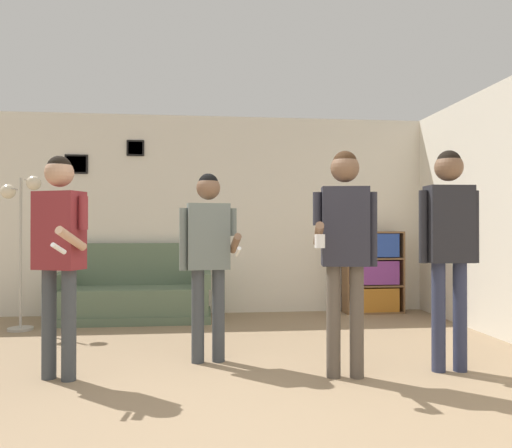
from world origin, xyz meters
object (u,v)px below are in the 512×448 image
object	(u,v)px
bookshelf	(373,272)
person_watcher_holding_cup	(345,236)
floor_lamp	(21,220)
couch	(134,295)
person_player_foreground_center	(208,246)
person_player_foreground_left	(59,241)
person_spectator_near_bookshelf	(449,234)

from	to	relation	value
bookshelf	person_watcher_holding_cup	xyz separation A→B (m)	(-1.23, -2.86, 0.54)
floor_lamp	couch	bearing A→B (deg)	23.65
bookshelf	person_player_foreground_center	distance (m)	3.27
bookshelf	person_player_foreground_left	distance (m)	4.38
couch	person_player_foreground_left	xyz separation A→B (m)	(-0.24, -2.49, 0.76)
floor_lamp	person_watcher_holding_cup	xyz separation A→B (m)	(3.17, -2.14, -0.15)
couch	person_spectator_near_bookshelf	distance (m)	3.95
person_player_foreground_center	person_watcher_holding_cup	xyz separation A→B (m)	(1.06, -0.56, 0.10)
person_player_foreground_center	person_spectator_near_bookshelf	size ratio (longest dim) A/B	0.91
couch	person_player_foreground_left	size ratio (longest dim) A/B	1.12
couch	person_player_foreground_center	size ratio (longest dim) A/B	1.18
floor_lamp	person_player_foreground_left	world-z (taller)	floor_lamp
person_player_foreground_left	person_player_foreground_center	distance (m)	1.21
person_player_foreground_left	person_spectator_near_bookshelf	world-z (taller)	person_spectator_near_bookshelf
person_watcher_holding_cup	person_spectator_near_bookshelf	bearing A→B (deg)	4.79
couch	person_player_foreground_left	world-z (taller)	person_player_foreground_left
floor_lamp	person_spectator_near_bookshelf	world-z (taller)	person_spectator_near_bookshelf
person_spectator_near_bookshelf	person_player_foreground_center	bearing A→B (deg)	165.97
floor_lamp	person_player_foreground_center	distance (m)	2.65
person_player_foreground_center	person_watcher_holding_cup	bearing A→B (deg)	-27.98
person_watcher_holding_cup	person_player_foreground_left	bearing A→B (deg)	175.27
person_spectator_near_bookshelf	person_watcher_holding_cup	bearing A→B (deg)	-175.21
person_spectator_near_bookshelf	person_player_foreground_left	bearing A→B (deg)	178.01
couch	person_spectator_near_bookshelf	bearing A→B (deg)	-42.19
bookshelf	person_player_foreground_center	size ratio (longest dim) A/B	0.68
couch	person_watcher_holding_cup	distance (m)	3.41
bookshelf	floor_lamp	distance (m)	4.51
person_player_foreground_left	person_spectator_near_bookshelf	size ratio (longest dim) A/B	0.96
couch	bookshelf	distance (m)	3.21
couch	person_watcher_holding_cup	xyz separation A→B (m)	(1.97, -2.67, 0.79)
person_player_foreground_left	bookshelf	bearing A→B (deg)	37.93
person_player_foreground_center	person_spectator_near_bookshelf	world-z (taller)	person_spectator_near_bookshelf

